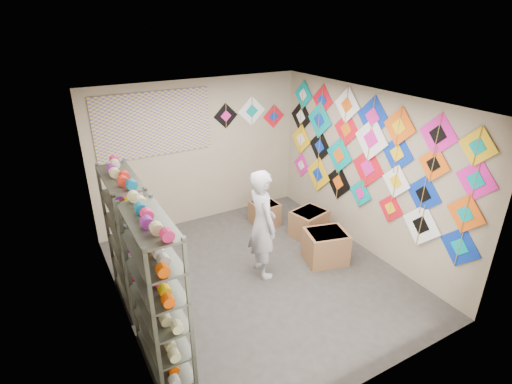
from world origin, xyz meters
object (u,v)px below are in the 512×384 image
shelf_rack_back (129,240)px  carton_c (265,213)px  carton_a (326,247)px  carton_b (309,223)px  shopkeeper (262,224)px  shelf_rack_front (157,295)px

shelf_rack_back → carton_c: shelf_rack_back is taller
shelf_rack_back → carton_a: size_ratio=2.96×
carton_a → carton_b: 0.84m
shopkeeper → carton_a: bearing=-98.3°
carton_b → carton_c: (-0.47, 0.78, -0.02)m
shopkeeper → carton_b: (1.31, 0.56, -0.62)m
carton_c → shopkeeper: bearing=-123.4°
carton_a → carton_c: 1.60m
shelf_rack_back → carton_b: size_ratio=3.19×
shelf_rack_front → shopkeeper: (1.87, 0.94, -0.09)m
shelf_rack_front → carton_b: size_ratio=3.19×
shelf_rack_back → shopkeeper: 1.91m
shelf_rack_front → carton_a: (2.93, 0.70, -0.68)m
shopkeeper → carton_c: (0.84, 1.34, -0.64)m
shelf_rack_back → carton_a: (2.93, -0.60, -0.68)m
shelf_rack_back → carton_b: 3.27m
shelf_rack_back → carton_c: 2.97m
carton_b → shelf_rack_front: bearing=-168.2°
carton_b → carton_c: size_ratio=1.18×
shopkeeper → carton_b: bearing=-62.3°
shelf_rack_back → carton_c: size_ratio=3.77×
carton_c → shelf_rack_front: bearing=-141.3°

